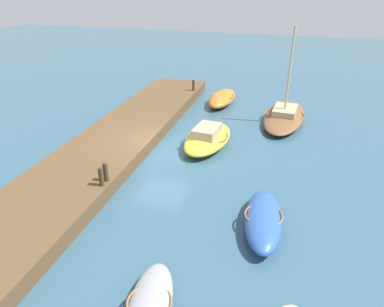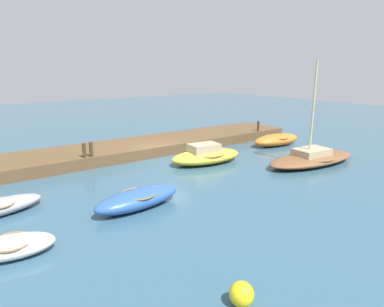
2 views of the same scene
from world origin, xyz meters
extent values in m
plane|color=#33566B|center=(0.00, 0.00, 0.00)|extent=(84.00, 84.00, 0.00)
cube|color=brown|center=(0.00, -2.48, 0.32)|extent=(22.79, 3.97, 0.64)
ellipsoid|color=#2D569E|center=(4.71, 5.69, 0.38)|extent=(3.80, 1.66, 0.76)
torus|color=olive|center=(4.71, 5.69, 0.59)|extent=(1.50, 1.50, 0.07)
ellipsoid|color=brown|center=(-6.24, 5.89, 0.30)|extent=(6.43, 2.88, 0.59)
torus|color=olive|center=(-6.24, 5.89, 0.46)|extent=(2.61, 2.61, 0.07)
cube|color=tan|center=(-6.16, 5.88, 0.69)|extent=(2.10, 1.49, 0.44)
cylinder|color=#C6B284|center=(-5.97, 5.87, 3.10)|extent=(0.12, 0.12, 5.25)
ellipsoid|color=gold|center=(-1.49, 2.14, 0.38)|extent=(4.54, 2.54, 0.77)
torus|color=olive|center=(-1.49, 2.14, 0.59)|extent=(2.38, 2.38, 0.07)
cube|color=tan|center=(-1.34, 2.13, 0.88)|extent=(1.81, 1.33, 0.53)
ellipsoid|color=orange|center=(-8.37, 1.49, 0.40)|extent=(4.04, 1.84, 0.80)
torus|color=olive|center=(-8.37, 1.49, 0.62)|extent=(1.75, 1.75, 0.07)
ellipsoid|color=white|center=(9.28, 6.68, 0.30)|extent=(2.53, 1.59, 0.61)
torus|color=olive|center=(9.28, 6.68, 0.47)|extent=(1.45, 1.45, 0.07)
cylinder|color=#47331E|center=(-8.88, -0.74, 1.03)|extent=(0.19, 0.19, 0.78)
cylinder|color=#47331E|center=(4.21, -0.74, 1.05)|extent=(0.20, 0.20, 0.81)
cylinder|color=#47331E|center=(4.59, -0.74, 1.04)|extent=(0.19, 0.19, 0.80)
sphere|color=yellow|center=(5.39, 12.10, 0.29)|extent=(0.58, 0.58, 0.58)
camera|label=1|loc=(15.17, 6.04, 8.21)|focal=33.05mm
camera|label=2|loc=(10.23, 16.81, 5.30)|focal=31.42mm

